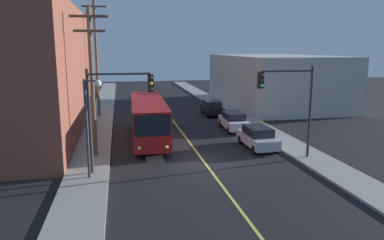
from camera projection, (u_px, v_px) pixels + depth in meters
The scene contains 16 objects.
ground_plane at pixel (205, 163), 23.57m from camera, with size 120.00×120.00×0.00m, color black.
sidewalk_left at pixel (97, 132), 31.80m from camera, with size 2.50×90.00×0.15m, color gray.
sidewalk_right at pixel (256, 126), 34.56m from camera, with size 2.50×90.00×0.15m, color gray.
lane_stripe_center at pixel (172, 119), 38.00m from camera, with size 0.16×60.00×0.01m, color #D8CC4C.
building_left_brick at pixel (15, 72), 29.83m from camera, with size 10.00×22.58×10.66m.
building_right_warehouse at pixel (273, 80), 47.70m from camera, with size 12.00×20.81×6.32m.
city_bus at pixel (148, 117), 29.49m from camera, with size 2.89×12.21×3.20m.
parked_car_silver at pixel (258, 137), 26.91m from camera, with size 1.83×4.41×1.62m.
parked_car_white at pixel (234, 121), 32.93m from camera, with size 1.96×4.46×1.62m.
parked_car_black at pixel (212, 108), 40.20m from camera, with size 1.87×4.42×1.62m.
utility_pole_near at pixel (92, 76), 23.88m from camera, with size 2.40×0.28×9.70m.
utility_pole_mid at pixel (96, 55), 37.70m from camera, with size 2.40×0.28×11.82m.
traffic_signal_left_corner at pixel (116, 101), 20.80m from camera, with size 3.75×0.48×6.00m.
traffic_signal_right_corner at pixel (289, 95), 23.40m from camera, with size 3.75×0.48×6.00m.
street_lamp_left at pixel (90, 114), 19.93m from camera, with size 0.98×0.40×5.50m.
fire_hydrant at pixel (261, 126), 32.07m from camera, with size 0.44×0.26×0.84m.
Camera 1 is at (-5.20, -21.99, 7.30)m, focal length 34.29 mm.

